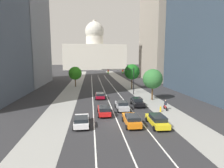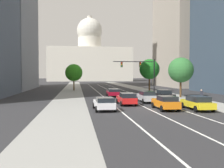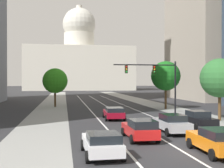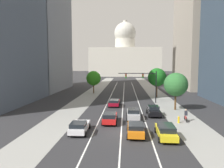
{
  "view_description": "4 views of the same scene",
  "coord_description": "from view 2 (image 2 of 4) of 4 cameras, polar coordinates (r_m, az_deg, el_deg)",
  "views": [
    {
      "loc": [
        -3.54,
        -22.75,
        8.61
      ],
      "look_at": [
        1.25,
        17.74,
        2.85
      ],
      "focal_mm": 28.86,
      "sensor_mm": 36.0,
      "label": 1
    },
    {
      "loc": [
        -7.59,
        -25.97,
        3.67
      ],
      "look_at": [
        -1.14,
        20.16,
        1.97
      ],
      "focal_mm": 40.29,
      "sensor_mm": 36.0,
      "label": 2
    },
    {
      "loc": [
        -6.88,
        -17.17,
        4.15
      ],
      "look_at": [
        -0.98,
        20.88,
        3.77
      ],
      "focal_mm": 49.68,
      "sensor_mm": 36.0,
      "label": 3
    },
    {
      "loc": [
        0.45,
        -23.51,
        7.85
      ],
      "look_at": [
        -2.3,
        19.09,
        3.91
      ],
      "focal_mm": 33.41,
      "sensor_mm": 36.0,
      "label": 4
    }
  ],
  "objects": [
    {
      "name": "fire_hydrant",
      "position": [
        34.29,
        18.54,
        -3.38
      ],
      "size": [
        0.26,
        0.35,
        0.91
      ],
      "color": "yellow",
      "rests_on": "ground"
    },
    {
      "name": "car_crimson",
      "position": [
        42.01,
        0.24,
        -1.91
      ],
      "size": [
        2.22,
        4.51,
        1.36
      ],
      "rotation": [
        0.0,
        0.0,
        1.54
      ],
      "color": "maroon",
      "rests_on": "ground"
    },
    {
      "name": "car_red",
      "position": [
        30.61,
        3.35,
        -3.31
      ],
      "size": [
        1.99,
        4.37,
        1.51
      ],
      "rotation": [
        0.0,
        0.0,
        1.57
      ],
      "color": "red",
      "rests_on": "ground"
    },
    {
      "name": "car_white",
      "position": [
        25.97,
        -1.81,
        -4.41
      ],
      "size": [
        2.13,
        4.37,
        1.39
      ],
      "rotation": [
        0.0,
        0.0,
        1.59
      ],
      "color": "silver",
      "rests_on": "ground"
    },
    {
      "name": "lane_stripe_right",
      "position": [
        52.24,
        4.02,
        -1.93
      ],
      "size": [
        0.16,
        90.0,
        0.01
      ],
      "primitive_type": "cube",
      "color": "white",
      "rests_on": "ground"
    },
    {
      "name": "capitol_building",
      "position": [
        152.1,
        -5.1,
        5.54
      ],
      "size": [
        47.98,
        24.43,
        38.77
      ],
      "color": "beige",
      "rests_on": "ground"
    },
    {
      "name": "lane_stripe_left",
      "position": [
        51.29,
        -3.05,
        -2.0
      ],
      "size": [
        0.16,
        90.0,
        0.01
      ],
      "primitive_type": "cube",
      "color": "white",
      "rests_on": "ground"
    },
    {
      "name": "street_tree_far_right",
      "position": [
        42.46,
        15.34,
        3.07
      ],
      "size": [
        4.1,
        4.1,
        6.51
      ],
      "color": "#51381E",
      "rests_on": "ground"
    },
    {
      "name": "sidewalk_right",
      "position": [
        63.24,
        7.08,
        -1.24
      ],
      "size": [
        4.7,
        130.0,
        0.01
      ],
      "primitive_type": "cube",
      "color": "gray",
      "rests_on": "ground"
    },
    {
      "name": "traffic_signal_mast",
      "position": [
        47.01,
        6.69,
        3.4
      ],
      "size": [
        7.84,
        0.39,
        6.58
      ],
      "color": "black",
      "rests_on": "ground"
    },
    {
      "name": "office_tower_far_right",
      "position": [
        84.36,
        16.85,
        15.52
      ],
      "size": [
        15.75,
        24.34,
        46.7
      ],
      "color": "#9E9384",
      "rests_on": "ground"
    },
    {
      "name": "car_black",
      "position": [
        36.83,
        11.8,
        -2.45
      ],
      "size": [
        1.98,
        4.15,
        1.51
      ],
      "rotation": [
        0.0,
        0.0,
        1.58
      ],
      "color": "black",
      "rests_on": "ground"
    },
    {
      "name": "car_silver",
      "position": [
        33.86,
        7.86,
        -2.82
      ],
      "size": [
        1.98,
        4.68,
        1.51
      ],
      "rotation": [
        0.0,
        0.0,
        1.57
      ],
      "color": "#B2B5BA",
      "rests_on": "ground"
    },
    {
      "name": "ground_plane",
      "position": [
        66.51,
        -1.39,
        -1.07
      ],
      "size": [
        400.0,
        400.0,
        0.0
      ],
      "primitive_type": "plane",
      "color": "#2B2B2D"
    },
    {
      "name": "cyclist",
      "position": [
        35.62,
        19.63,
        -2.57
      ],
      "size": [
        0.37,
        1.7,
        1.72
      ],
      "rotation": [
        0.0,
        0.0,
        1.53
      ],
      "color": "black",
      "rests_on": "ground"
    },
    {
      "name": "car_yellow",
      "position": [
        27.69,
        18.8,
        -4.0
      ],
      "size": [
        2.09,
        4.79,
        1.48
      ],
      "rotation": [
        0.0,
        0.0,
        1.55
      ],
      "color": "yellow",
      "rests_on": "ground"
    },
    {
      "name": "street_tree_near_left",
      "position": [
        59.22,
        -8.66,
        2.55
      ],
      "size": [
        4.02,
        4.02,
        6.19
      ],
      "color": "#51381E",
      "rests_on": "ground"
    },
    {
      "name": "car_orange",
      "position": [
        26.94,
        12.09,
        -4.11
      ],
      "size": [
        2.02,
        4.47,
        1.49
      ],
      "rotation": [
        0.0,
        0.0,
        1.55
      ],
      "color": "orange",
      "rests_on": "ground"
    },
    {
      "name": "sidewalk_left",
      "position": [
        61.09,
        -9.07,
        -1.37
      ],
      "size": [
        4.7,
        130.0,
        0.01
      ],
      "primitive_type": "cube",
      "color": "gray",
      "rests_on": "ground"
    },
    {
      "name": "street_tree_near_right",
      "position": [
        55.17,
        8.5,
        3.34
      ],
      "size": [
        4.36,
        4.36,
        7.09
      ],
      "color": "#51381E",
      "rests_on": "ground"
    },
    {
      "name": "lane_stripe_center",
      "position": [
        51.66,
        0.51,
        -1.97
      ],
      "size": [
        0.16,
        90.0,
        0.01
      ],
      "primitive_type": "cube",
      "color": "white",
      "rests_on": "ground"
    }
  ]
}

